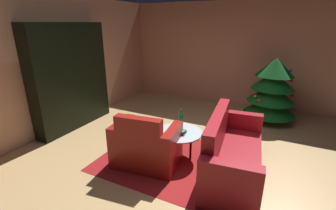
# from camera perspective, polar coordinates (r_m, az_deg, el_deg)

# --- Properties ---
(ground_plane) EXTENTS (7.94, 7.94, 0.00)m
(ground_plane) POSITION_cam_1_polar(r_m,az_deg,el_deg) (4.02, 4.44, -13.24)
(ground_plane) COLOR tan
(wall_back) EXTENTS (5.92, 0.06, 2.71)m
(wall_back) POSITION_cam_1_polar(r_m,az_deg,el_deg) (6.66, 15.80, 11.77)
(wall_back) COLOR tan
(wall_back) RESTS_ON ground
(wall_left) EXTENTS (0.06, 6.74, 2.71)m
(wall_left) POSITION_cam_1_polar(r_m,az_deg,el_deg) (5.27, -26.52, 8.62)
(wall_left) COLOR tan
(wall_left) RESTS_ON ground
(area_rug) EXTENTS (2.45, 1.80, 0.01)m
(area_rug) POSITION_cam_1_polar(r_m,az_deg,el_deg) (3.98, 2.03, -13.52)
(area_rug) COLOR maroon
(area_rug) RESTS_ON ground
(bookshelf_unit) EXTENTS (0.32, 1.80, 2.18)m
(bookshelf_unit) POSITION_cam_1_polar(r_m,az_deg,el_deg) (5.36, -21.71, 6.57)
(bookshelf_unit) COLOR black
(bookshelf_unit) RESTS_ON ground
(armchair_red) EXTENTS (1.08, 0.78, 0.91)m
(armchair_red) POSITION_cam_1_polar(r_m,az_deg,el_deg) (3.75, -5.48, -10.14)
(armchair_red) COLOR maroon
(armchair_red) RESTS_ON ground
(couch_red) EXTENTS (0.91, 1.88, 0.93)m
(couch_red) POSITION_cam_1_polar(r_m,az_deg,el_deg) (3.68, 15.14, -11.59)
(couch_red) COLOR maroon
(couch_red) RESTS_ON ground
(coffee_table) EXTENTS (0.76, 0.76, 0.47)m
(coffee_table) POSITION_cam_1_polar(r_m,az_deg,el_deg) (3.89, 2.72, -7.08)
(coffee_table) COLOR black
(coffee_table) RESTS_ON ground
(book_stack_on_table) EXTENTS (0.22, 0.18, 0.07)m
(book_stack_on_table) POSITION_cam_1_polar(r_m,az_deg,el_deg) (3.82, 2.82, -6.44)
(book_stack_on_table) COLOR #29448B
(book_stack_on_table) RESTS_ON coffee_table
(bottle_on_table) EXTENTS (0.08, 0.08, 0.32)m
(bottle_on_table) POSITION_cam_1_polar(r_m,az_deg,el_deg) (4.01, 3.15, -3.62)
(bottle_on_table) COLOR #105420
(bottle_on_table) RESTS_ON coffee_table
(decorated_tree) EXTENTS (1.14, 1.14, 1.45)m
(decorated_tree) POSITION_cam_1_polar(r_m,az_deg,el_deg) (5.75, 24.02, 3.32)
(decorated_tree) COLOR brown
(decorated_tree) RESTS_ON ground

